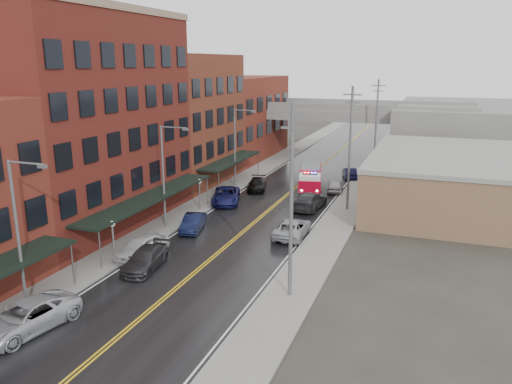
% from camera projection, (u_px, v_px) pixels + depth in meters
% --- Properties ---
extents(road, '(11.00, 160.00, 0.02)m').
position_uv_depth(road, '(261.00, 217.00, 47.03)').
color(road, black).
rests_on(road, ground).
extents(sidewalk_left, '(3.00, 160.00, 0.15)m').
position_uv_depth(sidewalk_left, '(192.00, 208.00, 49.45)').
color(sidewalk_left, slate).
rests_on(sidewalk_left, ground).
extents(sidewalk_right, '(3.00, 160.00, 0.15)m').
position_uv_depth(sidewalk_right, '(338.00, 224.00, 44.58)').
color(sidewalk_right, slate).
rests_on(sidewalk_right, ground).
extents(curb_left, '(0.30, 160.00, 0.15)m').
position_uv_depth(curb_left, '(207.00, 210.00, 48.90)').
color(curb_left, gray).
rests_on(curb_left, ground).
extents(curb_right, '(0.30, 160.00, 0.15)m').
position_uv_depth(curb_right, '(320.00, 222.00, 45.13)').
color(curb_right, gray).
rests_on(curb_right, ground).
extents(brick_building_b, '(9.00, 20.00, 18.00)m').
position_uv_depth(brick_building_b, '(89.00, 124.00, 42.83)').
color(brick_building_b, '#591C17').
rests_on(brick_building_b, ground).
extents(brick_building_c, '(9.00, 15.00, 15.00)m').
position_uv_depth(brick_building_c, '(186.00, 120.00, 59.11)').
color(brick_building_c, brown).
rests_on(brick_building_c, ground).
extents(brick_building_far, '(9.00, 20.00, 12.00)m').
position_uv_depth(brick_building_far, '(241.00, 118.00, 75.38)').
color(brick_building_far, maroon).
rests_on(brick_building_far, ground).
extents(tan_building, '(14.00, 22.00, 5.00)m').
position_uv_depth(tan_building, '(444.00, 181.00, 50.15)').
color(tan_building, brown).
rests_on(tan_building, ground).
extents(right_far_block, '(18.00, 30.00, 8.00)m').
position_uv_depth(right_far_block, '(459.00, 130.00, 76.35)').
color(right_far_block, slate).
rests_on(right_far_block, ground).
extents(awning_1, '(2.60, 18.00, 3.09)m').
position_uv_depth(awning_1, '(151.00, 197.00, 42.41)').
color(awning_1, black).
rests_on(awning_1, ground).
extents(awning_2, '(2.60, 13.00, 3.09)m').
position_uv_depth(awning_2, '(231.00, 160.00, 58.31)').
color(awning_2, black).
rests_on(awning_2, ground).
extents(globe_lamp_1, '(0.44, 0.44, 3.12)m').
position_uv_depth(globe_lamp_1, '(113.00, 232.00, 35.86)').
color(globe_lamp_1, '#59595B').
rests_on(globe_lamp_1, ground).
extents(globe_lamp_2, '(0.44, 0.44, 3.12)m').
position_uv_depth(globe_lamp_2, '(200.00, 187.00, 48.58)').
color(globe_lamp_2, '#59595B').
rests_on(globe_lamp_2, ground).
extents(street_lamp_0, '(2.64, 0.22, 9.00)m').
position_uv_depth(street_lamp_0, '(20.00, 227.00, 27.92)').
color(street_lamp_0, '#59595B').
rests_on(street_lamp_0, ground).
extents(street_lamp_1, '(2.64, 0.22, 9.00)m').
position_uv_depth(street_lamp_1, '(166.00, 171.00, 42.45)').
color(street_lamp_1, '#59595B').
rests_on(street_lamp_1, ground).
extents(street_lamp_2, '(2.64, 0.22, 9.00)m').
position_uv_depth(street_lamp_2, '(237.00, 143.00, 56.99)').
color(street_lamp_2, '#59595B').
rests_on(street_lamp_2, ground).
extents(utility_pole_0, '(1.80, 0.24, 12.00)m').
position_uv_depth(utility_pole_0, '(291.00, 199.00, 29.41)').
color(utility_pole_0, '#59595B').
rests_on(utility_pole_0, ground).
extents(utility_pole_1, '(1.80, 0.24, 12.00)m').
position_uv_depth(utility_pole_1, '(350.00, 147.00, 47.58)').
color(utility_pole_1, '#59595B').
rests_on(utility_pole_1, ground).
extents(utility_pole_2, '(1.80, 0.24, 12.00)m').
position_uv_depth(utility_pole_2, '(376.00, 123.00, 65.74)').
color(utility_pole_2, '#59595B').
rests_on(utility_pole_2, ground).
extents(overpass, '(40.00, 10.00, 7.50)m').
position_uv_depth(overpass, '(333.00, 118.00, 74.58)').
color(overpass, slate).
rests_on(overpass, ground).
extents(fire_truck, '(4.35, 7.97, 2.78)m').
position_uv_depth(fire_truck, '(310.00, 177.00, 56.40)').
color(fire_truck, '#AF0821').
rests_on(fire_truck, ground).
extents(parked_car_left_2, '(3.75, 6.23, 1.62)m').
position_uv_depth(parked_car_left_2, '(27.00, 317.00, 26.88)').
color(parked_car_left_2, '#AFB2B7').
rests_on(parked_car_left_2, ground).
extents(parked_car_left_3, '(2.68, 5.21, 1.45)m').
position_uv_depth(parked_car_left_3, '(145.00, 259.00, 35.06)').
color(parked_car_left_3, '#27272A').
rests_on(parked_car_left_3, ground).
extents(parked_car_left_4, '(2.57, 5.05, 1.65)m').
position_uv_depth(parked_car_left_4, '(142.00, 247.00, 37.07)').
color(parked_car_left_4, silver).
rests_on(parked_car_left_4, ground).
extents(parked_car_left_5, '(2.42, 4.52, 1.42)m').
position_uv_depth(parked_car_left_5, '(193.00, 223.00, 43.01)').
color(parked_car_left_5, black).
rests_on(parked_car_left_5, ground).
extents(parked_car_left_6, '(4.35, 6.27, 1.59)m').
position_uv_depth(parked_car_left_6, '(226.00, 196.00, 51.40)').
color(parked_car_left_6, '#151751').
rests_on(parked_car_left_6, ground).
extents(parked_car_left_7, '(3.08, 5.04, 1.37)m').
position_uv_depth(parked_car_left_7, '(257.00, 185.00, 56.48)').
color(parked_car_left_7, black).
rests_on(parked_car_left_7, ground).
extents(parked_car_right_0, '(2.62, 5.41, 1.48)m').
position_uv_depth(parked_car_right_0, '(292.00, 228.00, 41.56)').
color(parked_car_right_0, '#989BA0').
rests_on(parked_car_right_0, ground).
extents(parked_car_right_1, '(2.70, 5.86, 1.66)m').
position_uv_depth(parked_car_right_1, '(310.00, 201.00, 49.44)').
color(parked_car_right_1, '#2A2A2D').
rests_on(parked_car_right_1, ground).
extents(parked_car_right_2, '(2.22, 4.32, 1.41)m').
position_uv_depth(parked_car_right_2, '(335.00, 185.00, 56.02)').
color(parked_car_right_2, '#B4B4B4').
rests_on(parked_car_right_2, ground).
extents(parked_car_right_3, '(2.58, 4.39, 1.37)m').
position_uv_depth(parked_car_right_3, '(350.00, 173.00, 62.47)').
color(parked_car_right_3, black).
rests_on(parked_car_right_3, ground).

